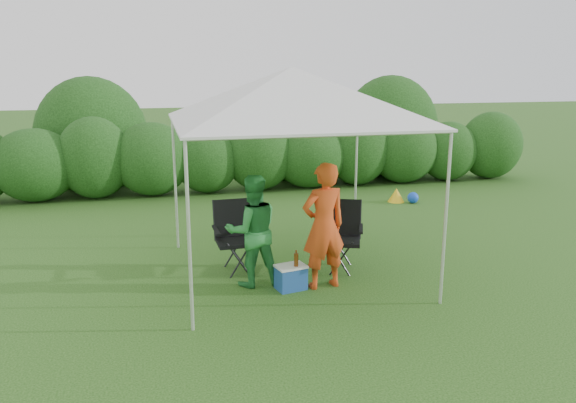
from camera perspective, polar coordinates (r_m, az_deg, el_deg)
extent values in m
plane|color=#34631F|center=(7.55, 1.30, -8.43)|extent=(70.00, 70.00, 0.00)
ellipsoid|color=#225219|center=(13.15, -24.34, 3.38)|extent=(1.80, 1.53, 1.57)
cylinder|color=#382616|center=(13.27, -24.08, 0.67)|extent=(0.12, 0.12, 0.30)
ellipsoid|color=#225219|center=(12.97, -19.08, 4.21)|extent=(1.58, 1.34, 1.80)
cylinder|color=#382616|center=(13.10, -18.83, 0.98)|extent=(0.12, 0.12, 0.30)
ellipsoid|color=#225219|center=(12.92, -13.65, 4.21)|extent=(1.72, 1.47, 1.65)
cylinder|color=#382616|center=(13.04, -13.49, 1.28)|extent=(0.12, 0.12, 0.30)
ellipsoid|color=#225219|center=(12.99, -8.24, 4.16)|extent=(1.50, 1.28, 1.50)
cylinder|color=#382616|center=(13.10, -8.15, 1.57)|extent=(0.12, 0.12, 0.30)
ellipsoid|color=#225219|center=(13.14, -2.94, 4.89)|extent=(1.65, 1.40, 1.73)
cylinder|color=#382616|center=(13.27, -2.90, 1.84)|extent=(0.12, 0.12, 0.30)
ellipsoid|color=#225219|center=(13.44, 2.19, 4.76)|extent=(1.80, 1.53, 1.57)
cylinder|color=#382616|center=(13.55, 2.17, 2.09)|extent=(0.12, 0.12, 0.30)
ellipsoid|color=#225219|center=(13.80, 7.10, 5.37)|extent=(1.58, 1.34, 1.80)
cylinder|color=#382616|center=(13.93, 7.01, 2.31)|extent=(0.12, 0.12, 0.30)
ellipsoid|color=#225219|center=(14.29, 11.68, 5.16)|extent=(1.72, 1.47, 1.65)
cylinder|color=#382616|center=(14.40, 11.56, 2.51)|extent=(0.12, 0.12, 0.30)
ellipsoid|color=#225219|center=(14.86, 15.94, 4.94)|extent=(1.50, 1.28, 1.50)
cylinder|color=#382616|center=(14.96, 15.79, 2.67)|extent=(0.12, 0.12, 0.30)
ellipsoid|color=#225219|center=(15.49, 19.91, 5.40)|extent=(1.65, 1.40, 1.73)
cylinder|color=#382616|center=(15.59, 19.71, 2.81)|extent=(0.12, 0.12, 0.30)
cylinder|color=silver|center=(6.04, -10.02, -3.75)|extent=(0.04, 0.04, 2.10)
cylinder|color=silver|center=(6.89, 15.71, -1.90)|extent=(0.04, 0.04, 2.10)
cylinder|color=silver|center=(8.95, -11.38, 1.81)|extent=(0.04, 0.04, 2.10)
cylinder|color=silver|center=(9.54, 6.92, 2.69)|extent=(0.04, 0.04, 2.10)
cube|color=white|center=(7.53, 0.38, 8.12)|extent=(3.10, 3.10, 0.03)
pyramid|color=white|center=(7.50, 0.39, 10.89)|extent=(3.10, 3.10, 0.70)
cube|color=black|center=(7.98, 5.39, -3.98)|extent=(0.68, 0.65, 0.05)
cube|color=black|center=(8.12, 5.49, -1.56)|extent=(0.55, 0.33, 0.51)
cube|color=black|center=(7.94, 3.41, -2.63)|extent=(0.21, 0.44, 0.03)
cube|color=black|center=(7.93, 7.43, -2.76)|extent=(0.21, 0.44, 0.03)
cylinder|color=black|center=(7.84, 3.63, -5.92)|extent=(0.02, 0.02, 0.43)
cylinder|color=black|center=(7.83, 6.96, -6.03)|extent=(0.02, 0.02, 0.43)
cylinder|color=black|center=(8.27, 3.84, -4.89)|extent=(0.02, 0.02, 0.43)
cylinder|color=black|center=(8.26, 6.99, -4.99)|extent=(0.02, 0.02, 0.43)
cube|color=black|center=(7.91, -5.25, -4.07)|extent=(0.56, 0.52, 0.05)
cube|color=black|center=(8.04, -5.59, -1.60)|extent=(0.55, 0.17, 0.52)
cube|color=black|center=(7.81, -7.33, -2.90)|extent=(0.07, 0.46, 0.03)
cube|color=black|center=(7.91, -3.25, -2.61)|extent=(0.07, 0.46, 0.03)
cylinder|color=black|center=(7.73, -6.59, -6.26)|extent=(0.03, 0.03, 0.44)
cylinder|color=black|center=(7.80, -3.22, -5.98)|extent=(0.03, 0.03, 0.44)
cylinder|color=black|center=(8.16, -7.11, -5.20)|extent=(0.03, 0.03, 0.44)
cylinder|color=black|center=(8.23, -3.92, -4.95)|extent=(0.03, 0.03, 0.44)
imported|color=#DE4719|center=(7.23, 3.64, -2.51)|extent=(0.67, 0.50, 1.66)
imported|color=#2E8E3F|center=(7.34, -3.62, -2.98)|extent=(0.76, 0.61, 1.49)
cube|color=#204C97|center=(7.36, 0.29, -7.79)|extent=(0.42, 0.34, 0.30)
cube|color=silver|center=(7.30, 0.29, -6.61)|extent=(0.44, 0.36, 0.03)
cylinder|color=#592D0C|center=(7.24, 0.83, -5.77)|extent=(0.06, 0.06, 0.22)
cone|color=yellow|center=(12.27, 10.94, 0.65)|extent=(0.36, 0.36, 0.30)
sphere|color=blue|center=(12.23, 12.58, 0.38)|extent=(0.24, 0.24, 0.24)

